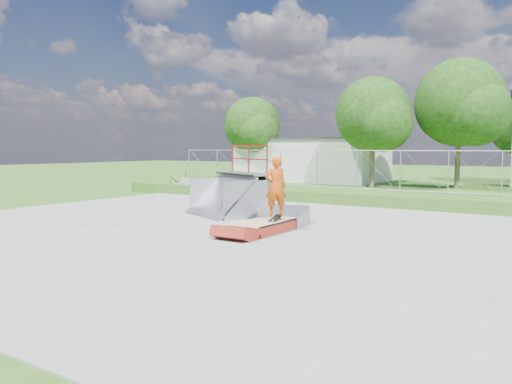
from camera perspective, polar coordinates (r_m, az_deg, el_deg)
ground at (r=14.20m, az=-4.52°, el=-4.67°), size 120.00×120.00×0.00m
concrete_pad at (r=14.19m, az=-4.52°, el=-4.59°), size 20.00×16.00×0.04m
grass_berm at (r=22.39m, az=10.44°, el=-0.53°), size 24.00×3.00×0.50m
grind_box at (r=14.14m, az=0.97°, el=-4.00°), size 1.10×2.25×0.33m
quarter_pipe at (r=17.62m, az=-3.59°, el=1.31°), size 3.13×2.93×2.50m
flat_bank_ramp at (r=15.54m, az=2.63°, el=-2.88°), size 2.05×2.13×0.50m
skateboard at (r=14.30m, az=2.26°, el=-3.05°), size 0.38×0.82×0.13m
skater at (r=14.21m, az=2.27°, el=0.34°), size 0.73×0.72×1.70m
concrete_stairs at (r=26.19m, az=-7.70°, el=0.63°), size 1.50×1.60×0.80m
chain_link_fence at (r=23.24m, az=11.43°, el=2.50°), size 20.00×0.06×1.80m
utility_building_flat at (r=37.00m, az=6.46°, el=3.63°), size 10.00×6.00×3.00m
tree_left_near at (r=30.76m, az=13.55°, el=8.34°), size 4.76×4.48×6.65m
tree_center at (r=31.53m, az=22.69°, el=9.12°), size 5.44×5.12×7.60m
tree_left_far at (r=37.04m, az=-0.28°, el=7.43°), size 4.42×4.16×6.18m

